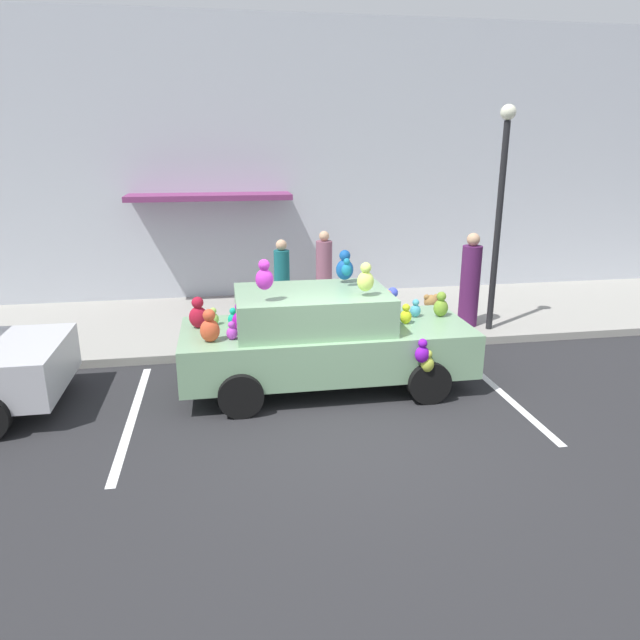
{
  "coord_description": "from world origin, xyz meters",
  "views": [
    {
      "loc": [
        -1.54,
        -6.66,
        3.68
      ],
      "look_at": [
        -0.03,
        2.23,
        0.9
      ],
      "focal_mm": 32.21,
      "sensor_mm": 36.0,
      "label": 1
    }
  ],
  "objects_px": {
    "teddy_bear_on_sidewalk": "(430,314)",
    "pedestrian_by_lamp": "(282,285)",
    "plush_covered_car": "(323,337)",
    "pedestrian_near_shopfront": "(470,283)",
    "street_lamp_post": "(500,198)",
    "pedestrian_walking_past": "(324,271)"
  },
  "relations": [
    {
      "from": "street_lamp_post",
      "to": "pedestrian_near_shopfront",
      "type": "xyz_separation_m",
      "value": [
        -0.33,
        0.3,
        -1.68
      ]
    },
    {
      "from": "plush_covered_car",
      "to": "pedestrian_near_shopfront",
      "type": "distance_m",
      "value": 4.0
    },
    {
      "from": "teddy_bear_on_sidewalk",
      "to": "street_lamp_post",
      "type": "bearing_deg",
      "value": -2.75
    },
    {
      "from": "plush_covered_car",
      "to": "pedestrian_near_shopfront",
      "type": "bearing_deg",
      "value": 32.91
    },
    {
      "from": "plush_covered_car",
      "to": "street_lamp_post",
      "type": "height_order",
      "value": "street_lamp_post"
    },
    {
      "from": "plush_covered_car",
      "to": "pedestrian_by_lamp",
      "type": "bearing_deg",
      "value": 96.54
    },
    {
      "from": "street_lamp_post",
      "to": "teddy_bear_on_sidewalk",
      "type": "bearing_deg",
      "value": 177.25
    },
    {
      "from": "teddy_bear_on_sidewalk",
      "to": "pedestrian_near_shopfront",
      "type": "xyz_separation_m",
      "value": [
        0.88,
        0.24,
        0.52
      ]
    },
    {
      "from": "pedestrian_walking_past",
      "to": "plush_covered_car",
      "type": "bearing_deg",
      "value": -100.28
    },
    {
      "from": "plush_covered_car",
      "to": "pedestrian_by_lamp",
      "type": "height_order",
      "value": "plush_covered_car"
    },
    {
      "from": "pedestrian_walking_past",
      "to": "pedestrian_by_lamp",
      "type": "relative_size",
      "value": 0.97
    },
    {
      "from": "pedestrian_near_shopfront",
      "to": "teddy_bear_on_sidewalk",
      "type": "bearing_deg",
      "value": -164.59
    },
    {
      "from": "plush_covered_car",
      "to": "pedestrian_walking_past",
      "type": "relative_size",
      "value": 2.65
    },
    {
      "from": "teddy_bear_on_sidewalk",
      "to": "pedestrian_by_lamp",
      "type": "xyz_separation_m",
      "value": [
        -2.8,
        0.94,
        0.47
      ]
    },
    {
      "from": "plush_covered_car",
      "to": "pedestrian_walking_past",
      "type": "xyz_separation_m",
      "value": [
        0.77,
        4.26,
        0.11
      ]
    },
    {
      "from": "teddy_bear_on_sidewalk",
      "to": "street_lamp_post",
      "type": "xyz_separation_m",
      "value": [
        1.22,
        -0.06,
        2.21
      ]
    },
    {
      "from": "teddy_bear_on_sidewalk",
      "to": "plush_covered_car",
      "type": "bearing_deg",
      "value": -142.04
    },
    {
      "from": "pedestrian_by_lamp",
      "to": "pedestrian_near_shopfront",
      "type": "bearing_deg",
      "value": -10.69
    },
    {
      "from": "plush_covered_car",
      "to": "pedestrian_by_lamp",
      "type": "xyz_separation_m",
      "value": [
        -0.33,
        2.87,
        0.15
      ]
    },
    {
      "from": "plush_covered_car",
      "to": "street_lamp_post",
      "type": "xyz_separation_m",
      "value": [
        3.69,
        1.87,
        1.89
      ]
    },
    {
      "from": "pedestrian_walking_past",
      "to": "pedestrian_by_lamp",
      "type": "bearing_deg",
      "value": -128.3
    },
    {
      "from": "street_lamp_post",
      "to": "pedestrian_by_lamp",
      "type": "bearing_deg",
      "value": 166.06
    }
  ]
}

